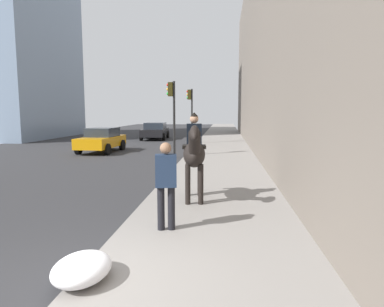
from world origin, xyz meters
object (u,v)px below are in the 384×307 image
at_px(pedestrian_greeting, 166,180).
at_px(mounted_horse_near, 194,153).
at_px(car_mid_lane, 155,130).
at_px(car_far_lane, 102,140).
at_px(traffic_light_near_curb, 172,107).
at_px(traffic_light_far_curb, 191,108).

bearing_deg(pedestrian_greeting, mounted_horse_near, -18.58).
relative_size(mounted_horse_near, car_mid_lane, 0.50).
bearing_deg(car_far_lane, traffic_light_near_curb, 66.42).
bearing_deg(traffic_light_near_curb, mounted_horse_near, -167.90).
distance_m(mounted_horse_near, pedestrian_greeting, 2.29).
bearing_deg(car_mid_lane, mounted_horse_near, 11.47).
xyz_separation_m(pedestrian_greeting, car_mid_lane, (22.90, 4.86, -0.33)).
xyz_separation_m(car_mid_lane, car_far_lane, (-9.61, 1.26, -0.02)).
xyz_separation_m(pedestrian_greeting, traffic_light_far_curb, (18.24, 1.31, 1.57)).
relative_size(pedestrian_greeting, traffic_light_far_curb, 0.43).
relative_size(mounted_horse_near, car_far_lane, 0.56).
distance_m(pedestrian_greeting, car_far_lane, 14.64).
bearing_deg(car_mid_lane, pedestrian_greeting, 9.31).
relative_size(pedestrian_greeting, car_mid_lane, 0.38).
distance_m(traffic_light_near_curb, traffic_light_far_curb, 7.21).
distance_m(pedestrian_greeting, car_mid_lane, 23.41).
xyz_separation_m(mounted_horse_near, pedestrian_greeting, (-2.25, 0.34, -0.27)).
relative_size(car_mid_lane, car_far_lane, 1.13).
bearing_deg(car_mid_lane, traffic_light_far_curb, 34.58).
bearing_deg(car_far_lane, mounted_horse_near, 33.05).
bearing_deg(car_far_lane, pedestrian_greeting, 27.44).
height_order(pedestrian_greeting, car_far_lane, pedestrian_greeting).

